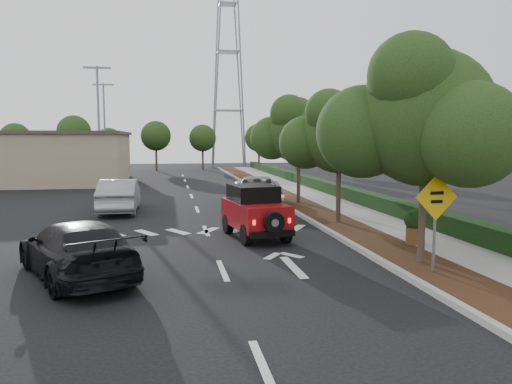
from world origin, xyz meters
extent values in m
plane|color=black|center=(0.00, 0.00, 0.00)|extent=(120.00, 120.00, 0.00)
cube|color=#9E9B93|center=(4.60, 12.00, 0.07)|extent=(0.20, 70.00, 0.15)
cube|color=black|center=(5.60, 12.00, 0.06)|extent=(1.80, 70.00, 0.12)
cube|color=gray|center=(7.50, 12.00, 0.06)|extent=(2.00, 70.00, 0.12)
cube|color=black|center=(8.90, 12.00, 0.40)|extent=(0.80, 70.00, 0.80)
cylinder|color=black|center=(0.79, 5.34, 0.37)|extent=(0.37, 0.76, 0.73)
cylinder|color=black|center=(2.20, 5.57, 0.37)|extent=(0.37, 0.76, 0.73)
cylinder|color=black|center=(1.15, 3.07, 0.37)|extent=(0.37, 0.76, 0.73)
cylinder|color=black|center=(2.56, 3.29, 0.37)|extent=(0.37, 0.76, 0.73)
cube|color=maroon|center=(1.67, 4.32, 0.87)|extent=(2.15, 3.60, 0.92)
cube|color=black|center=(1.63, 4.59, 1.62)|extent=(1.79, 2.07, 0.59)
cube|color=maroon|center=(1.47, 5.59, 0.80)|extent=(1.58, 1.16, 0.75)
cube|color=black|center=(1.95, 2.57, 0.46)|extent=(1.57, 0.41, 0.20)
cylinder|color=black|center=(1.97, 2.45, 0.87)|extent=(0.72, 0.31, 0.70)
cube|color=#FF190C|center=(1.32, 2.53, 0.87)|extent=(0.10, 0.05, 0.16)
cube|color=#FF190C|center=(2.56, 2.73, 0.87)|extent=(0.10, 0.05, 0.16)
imported|color=#ACB0B4|center=(3.20, 12.48, 0.80)|extent=(3.56, 6.08, 1.59)
imported|color=black|center=(-3.80, -0.07, 0.75)|extent=(4.09, 5.58, 1.50)
imported|color=#97999E|center=(-3.80, 11.79, 0.82)|extent=(1.74, 4.98, 1.64)
imported|color=#93959A|center=(-9.65, 26.64, 0.79)|extent=(4.92, 2.89, 1.57)
cylinder|color=slate|center=(5.40, -1.53, 1.31)|extent=(0.08, 0.08, 2.36)
cube|color=#E7B10C|center=(5.40, -1.56, 2.10)|extent=(1.21, 0.10, 1.21)
cube|color=black|center=(5.40, -1.58, 2.21)|extent=(0.38, 0.03, 0.08)
cube|color=black|center=(5.40, -1.58, 1.99)|extent=(0.34, 0.03, 0.08)
cylinder|color=brown|center=(6.60, 1.80, 0.40)|extent=(0.59, 0.59, 0.56)
sphere|color=black|center=(6.60, 1.80, 0.92)|extent=(0.70, 0.70, 0.70)
imported|color=black|center=(6.60, 1.80, 1.00)|extent=(0.62, 0.55, 0.66)
camera|label=1|loc=(-1.43, -13.35, 3.61)|focal=35.00mm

